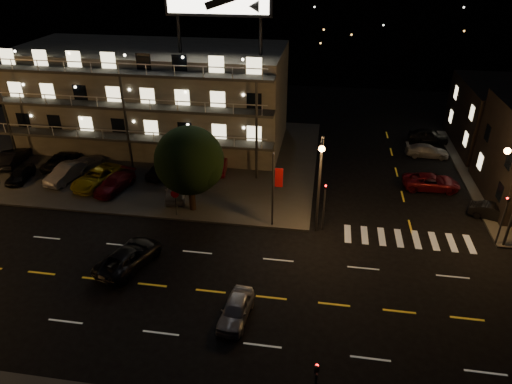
# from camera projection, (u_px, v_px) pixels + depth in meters

# --- Properties ---
(ground) EXTENTS (140.00, 140.00, 0.00)m
(ground) POSITION_uv_depth(u_px,v_px,m) (181.00, 288.00, 30.11)
(ground) COLOR black
(ground) RESTS_ON ground
(curb_nw) EXTENTS (44.00, 24.00, 0.15)m
(curb_nw) POSITION_uv_depth(u_px,v_px,m) (111.00, 152.00, 49.28)
(curb_nw) COLOR #3A3B38
(curb_nw) RESTS_ON ground
(motel) EXTENTS (28.00, 13.80, 18.10)m
(motel) POSITION_uv_depth(u_px,v_px,m) (154.00, 96.00, 49.55)
(motel) COLOR gray
(motel) RESTS_ON ground
(streetlight_nc) EXTENTS (0.44, 1.92, 8.00)m
(streetlight_nc) POSITION_uv_depth(u_px,v_px,m) (320.00, 177.00, 33.43)
(streetlight_nc) COLOR #2D2D30
(streetlight_nc) RESTS_ON ground
(signal_nw) EXTENTS (0.20, 0.27, 4.60)m
(signal_nw) POSITION_uv_depth(u_px,v_px,m) (324.00, 202.00, 35.00)
(signal_nw) COLOR #2D2D30
(signal_nw) RESTS_ON ground
(signal_ne) EXTENTS (0.27, 0.20, 4.60)m
(signal_ne) POSITION_uv_depth(u_px,v_px,m) (504.00, 215.00, 33.24)
(signal_ne) COLOR #2D2D30
(signal_ne) RESTS_ON ground
(banner_north) EXTENTS (0.83, 0.16, 6.40)m
(banner_north) POSITION_uv_depth(u_px,v_px,m) (274.00, 189.00, 35.04)
(banner_north) COLOR #2D2D30
(banner_north) RESTS_ON ground
(stop_sign) EXTENTS (0.91, 0.11, 2.61)m
(stop_sign) POSITION_uv_depth(u_px,v_px,m) (175.00, 199.00, 37.11)
(stop_sign) COLOR #2D2D30
(stop_sign) RESTS_ON ground
(tree) EXTENTS (5.83, 5.61, 7.34)m
(tree) POSITION_uv_depth(u_px,v_px,m) (189.00, 162.00, 36.65)
(tree) COLOR black
(tree) RESTS_ON curb_nw
(lot_car_0) EXTENTS (1.83, 3.84, 1.27)m
(lot_car_0) POSITION_uv_depth(u_px,v_px,m) (20.00, 174.00, 43.11)
(lot_car_0) COLOR black
(lot_car_0) RESTS_ON curb_nw
(lot_car_1) EXTENTS (2.50, 4.89, 1.54)m
(lot_car_1) POSITION_uv_depth(u_px,v_px,m) (66.00, 173.00, 43.06)
(lot_car_1) COLOR #949399
(lot_car_1) RESTS_ON curb_nw
(lot_car_2) EXTENTS (3.83, 5.91, 1.51)m
(lot_car_2) POSITION_uv_depth(u_px,v_px,m) (97.00, 177.00, 42.22)
(lot_car_2) COLOR gold
(lot_car_2) RESTS_ON curb_nw
(lot_car_3) EXTENTS (2.93, 4.98, 1.35)m
(lot_car_3) POSITION_uv_depth(u_px,v_px,m) (115.00, 183.00, 41.40)
(lot_car_3) COLOR maroon
(lot_car_3) RESTS_ON curb_nw
(lot_car_4) EXTENTS (2.75, 4.61, 1.47)m
(lot_car_4) POSITION_uv_depth(u_px,v_px,m) (176.00, 189.00, 40.30)
(lot_car_4) COLOR #949399
(lot_car_4) RESTS_ON curb_nw
(lot_car_5) EXTENTS (2.41, 4.85, 1.53)m
(lot_car_5) POSITION_uv_depth(u_px,v_px,m) (13.00, 157.00, 46.12)
(lot_car_5) COLOR black
(lot_car_5) RESTS_ON curb_nw
(lot_car_6) EXTENTS (2.26, 4.85, 1.35)m
(lot_car_6) POSITION_uv_depth(u_px,v_px,m) (61.00, 160.00, 45.72)
(lot_car_6) COLOR black
(lot_car_6) RESTS_ON curb_nw
(lot_car_7) EXTENTS (2.72, 4.56, 1.24)m
(lot_car_7) POSITION_uv_depth(u_px,v_px,m) (86.00, 163.00, 45.30)
(lot_car_7) COLOR #949399
(lot_car_7) RESTS_ON curb_nw
(lot_car_8) EXTENTS (2.51, 4.50, 1.45)m
(lot_car_8) POSITION_uv_depth(u_px,v_px,m) (162.00, 169.00, 43.93)
(lot_car_8) COLOR black
(lot_car_8) RESTS_ON curb_nw
(lot_car_9) EXTENTS (1.90, 4.36, 1.39)m
(lot_car_9) POSITION_uv_depth(u_px,v_px,m) (219.00, 165.00, 44.79)
(lot_car_9) COLOR maroon
(lot_car_9) RESTS_ON curb_nw
(side_car_0) EXTENTS (4.05, 2.62, 1.26)m
(side_car_0) POSITION_uv_depth(u_px,v_px,m) (494.00, 212.00, 37.34)
(side_car_0) COLOR black
(side_car_0) RESTS_ON ground
(side_car_1) EXTENTS (5.17, 2.53, 1.42)m
(side_car_1) POSITION_uv_depth(u_px,v_px,m) (431.00, 182.00, 41.86)
(side_car_1) COLOR maroon
(side_car_1) RESTS_ON ground
(side_car_2) EXTENTS (4.51, 1.95, 1.29)m
(side_car_2) POSITION_uv_depth(u_px,v_px,m) (427.00, 151.00, 48.24)
(side_car_2) COLOR #949399
(side_car_2) RESTS_ON ground
(side_car_3) EXTENTS (4.60, 2.28, 1.51)m
(side_car_3) POSITION_uv_depth(u_px,v_px,m) (428.00, 136.00, 51.72)
(side_car_3) COLOR black
(side_car_3) RESTS_ON ground
(road_car_east) EXTENTS (1.92, 4.03, 1.33)m
(road_car_east) POSITION_uv_depth(u_px,v_px,m) (236.00, 309.00, 27.44)
(road_car_east) COLOR #949399
(road_car_east) RESTS_ON ground
(road_car_west) EXTENTS (4.00, 5.88, 1.49)m
(road_car_west) POSITION_uv_depth(u_px,v_px,m) (129.00, 257.00, 31.87)
(road_car_west) COLOR black
(road_car_west) RESTS_ON ground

